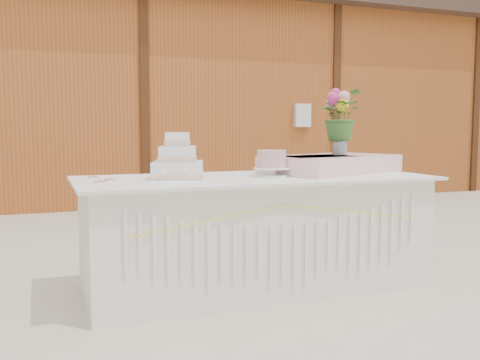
# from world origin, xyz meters

# --- Properties ---
(ground) EXTENTS (80.00, 80.00, 0.00)m
(ground) POSITION_xyz_m (0.00, 0.00, 0.00)
(ground) COLOR beige
(ground) RESTS_ON ground
(barn) EXTENTS (12.60, 4.60, 3.30)m
(barn) POSITION_xyz_m (-0.01, 5.99, 1.68)
(barn) COLOR #9D4B20
(barn) RESTS_ON ground
(cake_table) EXTENTS (2.40, 1.00, 0.77)m
(cake_table) POSITION_xyz_m (0.00, -0.00, 0.39)
(cake_table) COLOR silver
(cake_table) RESTS_ON ground
(wedding_cake) EXTENTS (0.42, 0.42, 0.30)m
(wedding_cake) POSITION_xyz_m (-0.52, 0.08, 0.87)
(wedding_cake) COLOR white
(wedding_cake) RESTS_ON cake_table
(pink_cake_stand) EXTENTS (0.25, 0.25, 0.18)m
(pink_cake_stand) POSITION_xyz_m (0.10, -0.04, 0.87)
(pink_cake_stand) COLOR white
(pink_cake_stand) RESTS_ON cake_table
(satin_runner) EXTENTS (1.16, 0.92, 0.13)m
(satin_runner) POSITION_xyz_m (0.66, 0.13, 0.83)
(satin_runner) COLOR #FFD2CD
(satin_runner) RESTS_ON cake_table
(flower_vase) EXTENTS (0.11, 0.11, 0.15)m
(flower_vase) POSITION_xyz_m (0.76, 0.17, 0.97)
(flower_vase) COLOR #AFAFB4
(flower_vase) RESTS_ON satin_runner
(bouquet) EXTENTS (0.45, 0.44, 0.39)m
(bouquet) POSITION_xyz_m (0.76, 0.17, 1.24)
(bouquet) COLOR #396A2A
(bouquet) RESTS_ON flower_vase
(loose_flowers) EXTENTS (0.19, 0.37, 0.02)m
(loose_flowers) POSITION_xyz_m (-0.99, 0.13, 0.78)
(loose_flowers) COLOR #CC7C99
(loose_flowers) RESTS_ON cake_table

